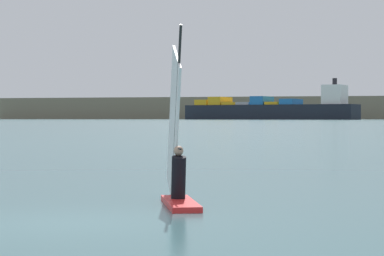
% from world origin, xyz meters
% --- Properties ---
extents(ground_plane, '(4000.00, 4000.00, 0.00)m').
position_xyz_m(ground_plane, '(0.00, 0.00, 0.00)').
color(ground_plane, '#386066').
extents(windsurfer, '(1.23, 4.01, 4.14)m').
position_xyz_m(windsurfer, '(1.63, 3.58, 0.98)').
color(windsurfer, red).
rests_on(windsurfer, ground_plane).
extents(cargo_ship, '(159.84, 89.30, 36.36)m').
position_xyz_m(cargo_ship, '(10.21, 695.01, 9.31)').
color(cargo_ship, black).
rests_on(cargo_ship, ground_plane).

